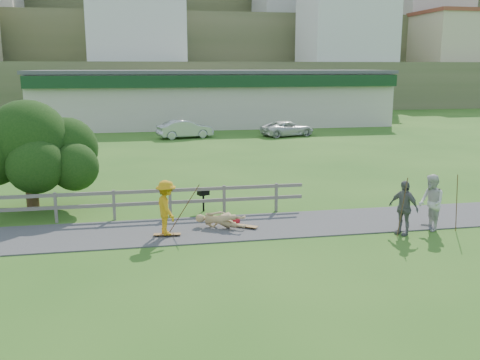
{
  "coord_description": "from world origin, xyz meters",
  "views": [
    {
      "loc": [
        -3.05,
        -15.75,
        5.4
      ],
      "look_at": [
        0.35,
        2.0,
        1.57
      ],
      "focal_mm": 40.0,
      "sensor_mm": 36.0,
      "label": 1
    }
  ],
  "objects_px": {
    "skater_fallen": "(220,220)",
    "car_silver": "(185,129)",
    "spectator_a": "(431,203)",
    "car_white": "(288,129)",
    "tree": "(30,161)",
    "spectator_b": "(404,208)",
    "skater_rider": "(166,211)",
    "bbq": "(203,201)"
  },
  "relations": [
    {
      "from": "car_white",
      "to": "tree",
      "type": "relative_size",
      "value": 0.86
    },
    {
      "from": "bbq",
      "to": "spectator_b",
      "type": "bearing_deg",
      "value": -58.21
    },
    {
      "from": "spectator_b",
      "to": "car_white",
      "type": "relative_size",
      "value": 0.42
    },
    {
      "from": "car_white",
      "to": "skater_rider",
      "type": "bearing_deg",
      "value": 141.05
    },
    {
      "from": "skater_rider",
      "to": "car_white",
      "type": "height_order",
      "value": "skater_rider"
    },
    {
      "from": "car_silver",
      "to": "tree",
      "type": "bearing_deg",
      "value": 145.0
    },
    {
      "from": "skater_fallen",
      "to": "car_silver",
      "type": "distance_m",
      "value": 23.97
    },
    {
      "from": "spectator_b",
      "to": "car_white",
      "type": "xyz_separation_m",
      "value": [
        3.26,
        25.32,
        -0.31
      ]
    },
    {
      "from": "skater_rider",
      "to": "bbq",
      "type": "xyz_separation_m",
      "value": [
        1.55,
        2.92,
        -0.47
      ]
    },
    {
      "from": "skater_fallen",
      "to": "car_white",
      "type": "height_order",
      "value": "car_white"
    },
    {
      "from": "skater_fallen",
      "to": "bbq",
      "type": "relative_size",
      "value": 2.05
    },
    {
      "from": "car_white",
      "to": "tree",
      "type": "xyz_separation_m",
      "value": [
        -15.8,
        -19.67,
        1.29
      ]
    },
    {
      "from": "skater_fallen",
      "to": "tree",
      "type": "xyz_separation_m",
      "value": [
        -6.74,
        3.96,
        1.57
      ]
    },
    {
      "from": "spectator_a",
      "to": "tree",
      "type": "distance_m",
      "value": 14.71
    },
    {
      "from": "spectator_a",
      "to": "spectator_b",
      "type": "distance_m",
      "value": 1.14
    },
    {
      "from": "spectator_b",
      "to": "car_silver",
      "type": "distance_m",
      "value": 26.09
    },
    {
      "from": "car_silver",
      "to": "tree",
      "type": "relative_size",
      "value": 0.85
    },
    {
      "from": "tree",
      "to": "bbq",
      "type": "height_order",
      "value": "tree"
    },
    {
      "from": "skater_rider",
      "to": "tree",
      "type": "distance_m",
      "value": 6.73
    },
    {
      "from": "skater_rider",
      "to": "tree",
      "type": "xyz_separation_m",
      "value": [
        -4.91,
        4.5,
        1.0
      ]
    },
    {
      "from": "spectator_a",
      "to": "car_silver",
      "type": "distance_m",
      "value": 26.09
    },
    {
      "from": "skater_fallen",
      "to": "skater_rider",
      "type": "bearing_deg",
      "value": 134.56
    },
    {
      "from": "tree",
      "to": "bbq",
      "type": "distance_m",
      "value": 6.8
    },
    {
      "from": "skater_fallen",
      "to": "spectator_a",
      "type": "xyz_separation_m",
      "value": [
        6.91,
        -1.45,
        0.64
      ]
    },
    {
      "from": "skater_rider",
      "to": "skater_fallen",
      "type": "distance_m",
      "value": 1.99
    },
    {
      "from": "spectator_a",
      "to": "tree",
      "type": "bearing_deg",
      "value": -105.9
    },
    {
      "from": "skater_fallen",
      "to": "car_silver",
      "type": "bearing_deg",
      "value": 25.76
    },
    {
      "from": "skater_rider",
      "to": "tree",
      "type": "bearing_deg",
      "value": 33.68
    },
    {
      "from": "skater_fallen",
      "to": "tree",
      "type": "relative_size",
      "value": 0.34
    },
    {
      "from": "spectator_b",
      "to": "car_white",
      "type": "height_order",
      "value": "spectator_b"
    },
    {
      "from": "spectator_b",
      "to": "tree",
      "type": "distance_m",
      "value": 13.78
    },
    {
      "from": "spectator_a",
      "to": "car_silver",
      "type": "relative_size",
      "value": 0.45
    },
    {
      "from": "spectator_b",
      "to": "car_white",
      "type": "bearing_deg",
      "value": 143.45
    },
    {
      "from": "car_silver",
      "to": "car_white",
      "type": "distance_m",
      "value": 8.13
    },
    {
      "from": "car_white",
      "to": "skater_fallen",
      "type": "bearing_deg",
      "value": 144.33
    },
    {
      "from": "bbq",
      "to": "skater_rider",
      "type": "bearing_deg",
      "value": -142.37
    },
    {
      "from": "skater_fallen",
      "to": "car_white",
      "type": "relative_size",
      "value": 0.4
    },
    {
      "from": "spectator_a",
      "to": "spectator_b",
      "type": "relative_size",
      "value": 1.05
    },
    {
      "from": "skater_rider",
      "to": "skater_fallen",
      "type": "height_order",
      "value": "skater_rider"
    },
    {
      "from": "car_white",
      "to": "spectator_a",
      "type": "bearing_deg",
      "value": 160.42
    },
    {
      "from": "spectator_b",
      "to": "bbq",
      "type": "relative_size",
      "value": 2.14
    },
    {
      "from": "car_silver",
      "to": "skater_rider",
      "type": "bearing_deg",
      "value": 159.55
    }
  ]
}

